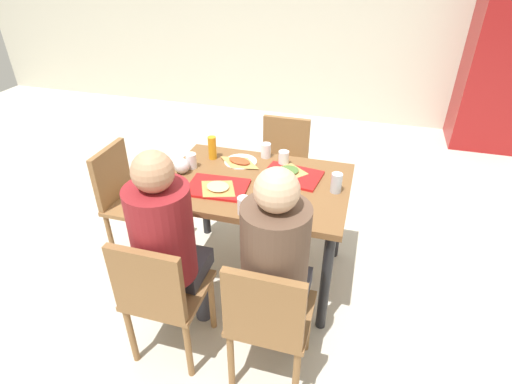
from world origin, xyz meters
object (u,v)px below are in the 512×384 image
Objects in this scene: tray_red_far at (292,176)px; pizza_slice_c at (239,161)px; paper_plate_center at (241,162)px; tray_red_near at (218,187)px; foil_bundle at (182,166)px; plastic_cup_a at (266,150)px; chair_near_right at (268,317)px; soda_can at (336,183)px; main_table at (256,195)px; chair_left_end at (127,195)px; condiment_bottle at (212,148)px; plastic_cup_d at (284,158)px; person_in_red at (167,239)px; plastic_cup_c at (191,161)px; chair_far_side at (283,162)px; person_in_brown_jacket at (276,260)px; pizza_slice_b at (289,171)px; chair_near_left at (160,293)px; pizza_slice_a at (218,187)px; drink_fridge at (502,61)px; plastic_cup_b at (244,205)px; paper_plate_near_edge at (274,205)px.

tray_red_far is 1.39× the size of pizza_slice_c.
tray_red_near is at bearing -94.50° from paper_plate_center.
plastic_cup_a is at bearing 38.43° from foil_bundle.
soda_can is (0.20, 0.81, 0.33)m from chair_near_right.
tray_red_near is at bearing -146.78° from tray_red_far.
main_table is 0.97m from chair_left_end.
condiment_bottle reaches higher than foil_bundle.
plastic_cup_d is (1.08, 0.26, 0.32)m from chair_left_end.
tray_red_far is at bearing 57.60° from person_in_red.
foil_bundle is (-0.32, -0.24, 0.05)m from paper_plate_center.
foil_bundle is (-0.78, 0.77, 0.32)m from chair_near_right.
chair_near_right is at bearing -48.63° from plastic_cup_c.
chair_far_side is 0.67× the size of person_in_brown_jacket.
pizza_slice_b is at bearing -43.65° from plastic_cup_a.
main_table is 0.49m from plastic_cup_c.
main_table is 5.25× the size of paper_plate_center.
chair_near_right is 8.46× the size of plastic_cup_a.
chair_near_left is 2.35× the size of tray_red_far.
pizza_slice_a is 2.55× the size of plastic_cup_a.
tray_red_far is (0.20, 0.12, 0.11)m from main_table.
person_in_brown_jacket is 10.29× the size of soda_can.
drink_fridge is (2.20, 3.50, 0.21)m from person_in_red.
foil_bundle is at bearing -141.57° from plastic_cup_a.
chair_near_left is at bearing -49.63° from chair_left_end.
pizza_slice_b is 1.24× the size of condiment_bottle.
chair_near_right is at bearing -83.16° from pizza_slice_b.
condiment_bottle is (-0.19, 0.39, 0.06)m from pizza_slice_a.
plastic_cup_a is 0.37m from condiment_bottle.
chair_left_end is 1.43m from person_in_brown_jacket.
plastic_cup_a is at bearing 19.42° from condiment_bottle.
person_in_brown_jacket reaches higher than chair_near_left.
tray_red_near is 3.60× the size of plastic_cup_d.
main_table is at bearing -148.85° from tray_red_far.
person_in_brown_jacket is 3.49× the size of tray_red_far.
chair_near_left is at bearing -102.87° from plastic_cup_a.
pizza_slice_c is (-0.00, -0.02, 0.01)m from paper_plate_center.
chair_near_left reaches higher than tray_red_far.
plastic_cup_c is (-0.29, -0.16, 0.05)m from paper_plate_center.
plastic_cup_a and plastic_cup_d have the same top height.
soda_can is at bearing -15.09° from pizza_slice_c.
plastic_cup_a is at bearing 40.24° from paper_plate_center.
plastic_cup_b is (0.99, -0.35, 0.32)m from chair_left_end.
main_table is 7.21× the size of condiment_bottle.
pizza_slice_b is at bearing 96.84° from chair_near_right.
chair_left_end reaches higher than tray_red_far.
drink_fridge reaches higher than chair_left_end.
tray_red_far is at bearing 85.23° from paper_plate_near_edge.
person_in_red reaches higher than plastic_cup_c.
plastic_cup_c reaches higher than paper_plate_near_edge.
plastic_cup_c reaches higher than chair_far_side.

